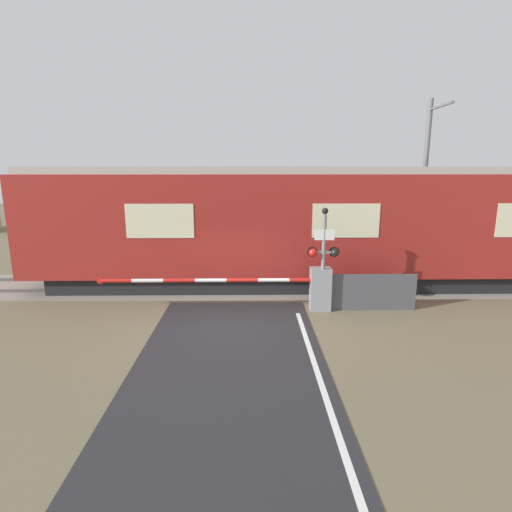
% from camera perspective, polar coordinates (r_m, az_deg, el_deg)
% --- Properties ---
extents(ground_plane, '(80.00, 80.00, 0.00)m').
position_cam_1_polar(ground_plane, '(10.80, -3.20, -10.18)').
color(ground_plane, '#6B6047').
extents(track_bed, '(36.00, 3.20, 0.13)m').
position_cam_1_polar(track_bed, '(14.46, -2.59, -4.21)').
color(track_bed, gray).
rests_on(track_bed, ground_plane).
extents(train, '(21.33, 2.73, 4.21)m').
position_cam_1_polar(train, '(14.32, 11.39, 4.12)').
color(train, black).
rests_on(train, ground_plane).
extents(crossing_barrier, '(6.89, 0.44, 1.29)m').
position_cam_1_polar(crossing_barrier, '(11.94, 6.27, -4.47)').
color(crossing_barrier, gray).
rests_on(crossing_barrier, ground_plane).
extents(signal_post, '(0.93, 0.26, 3.07)m').
position_cam_1_polar(signal_post, '(11.65, 9.64, 0.35)').
color(signal_post, gray).
rests_on(signal_post, ground_plane).
extents(catenary_pole, '(0.20, 1.90, 6.80)m').
position_cam_1_polar(catenary_pole, '(17.65, 22.89, 9.47)').
color(catenary_pole, slate).
rests_on(catenary_pole, ground_plane).
extents(roadside_fence, '(2.90, 0.06, 1.10)m').
position_cam_1_polar(roadside_fence, '(12.35, 15.61, -5.01)').
color(roadside_fence, '#4C4C51').
rests_on(roadside_fence, ground_plane).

